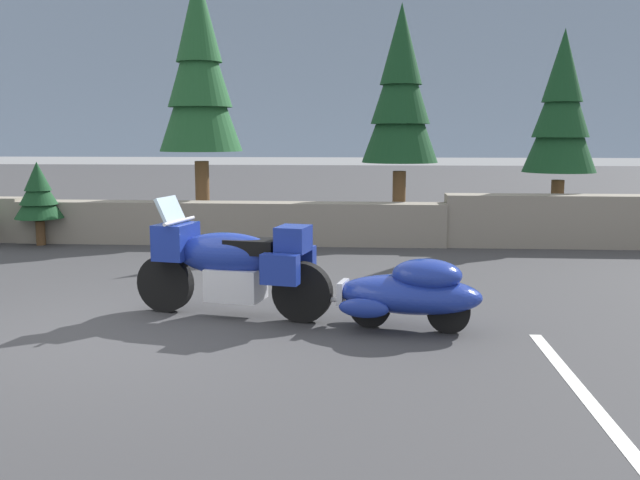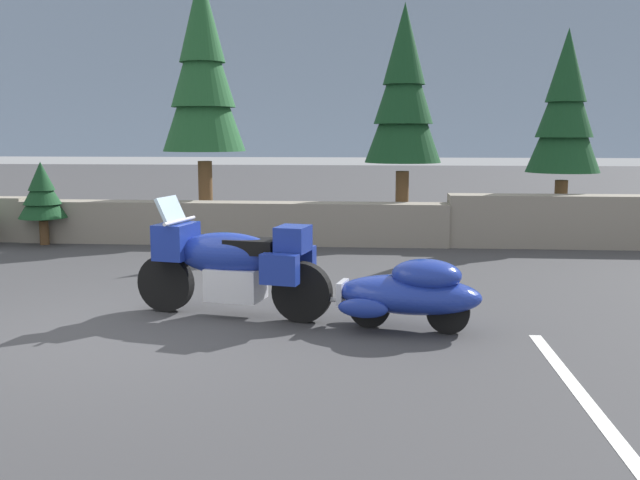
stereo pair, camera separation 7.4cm
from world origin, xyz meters
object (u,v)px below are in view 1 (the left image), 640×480
at_px(pine_tree_tall, 199,71).
at_px(pine_tree_far_right, 562,109).
at_px(touring_motorcycle, 231,262).
at_px(pine_tree_secondary, 401,92).
at_px(car_shaped_trailer, 410,291).

relative_size(pine_tree_tall, pine_tree_far_right, 1.30).
bearing_deg(pine_tree_far_right, touring_motorcycle, -129.45).
relative_size(touring_motorcycle, pine_tree_secondary, 0.51).
bearing_deg(pine_tree_far_right, car_shaped_trailer, -115.56).
height_order(touring_motorcycle, pine_tree_tall, pine_tree_tall).
xyz_separation_m(pine_tree_tall, pine_tree_secondary, (3.93, 0.16, -0.42)).
bearing_deg(pine_tree_secondary, car_shaped_trailer, -91.22).
bearing_deg(touring_motorcycle, pine_tree_secondary, 71.75).
relative_size(car_shaped_trailer, pine_tree_tall, 0.43).
bearing_deg(touring_motorcycle, pine_tree_far_right, 50.55).
distance_m(pine_tree_tall, pine_tree_far_right, 7.02).
xyz_separation_m(touring_motorcycle, pine_tree_tall, (-1.82, 6.23, 2.63)).
xyz_separation_m(touring_motorcycle, pine_tree_far_right, (5.16, 6.27, 1.88)).
height_order(touring_motorcycle, car_shaped_trailer, touring_motorcycle).
distance_m(car_shaped_trailer, pine_tree_secondary, 7.22).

